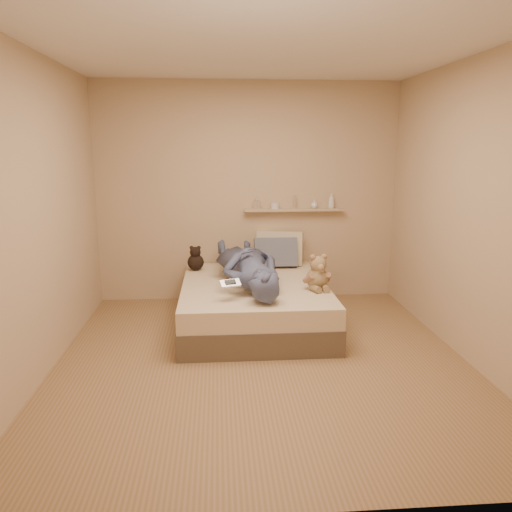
{
  "coord_description": "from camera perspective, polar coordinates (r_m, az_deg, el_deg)",
  "views": [
    {
      "loc": [
        -0.37,
        -4.09,
        1.85
      ],
      "look_at": [
        0.0,
        0.65,
        0.8
      ],
      "focal_mm": 35.0,
      "sensor_mm": 36.0,
      "label": 1
    }
  ],
  "objects": [
    {
      "name": "person",
      "position": [
        5.15,
        -0.99,
        -1.02
      ],
      "size": [
        0.84,
        1.74,
        0.4
      ],
      "primitive_type": "imported",
      "rotation": [
        0.0,
        0.0,
        3.29
      ],
      "color": "#444E6A",
      "rests_on": "bed"
    },
    {
      "name": "game_console",
      "position": [
        4.59,
        -2.96,
        -3.12
      ],
      "size": [
        0.2,
        0.14,
        0.07
      ],
      "color": "silver",
      "rests_on": "bed"
    },
    {
      "name": "shelf_bottles",
      "position": [
        6.05,
        4.82,
        6.05
      ],
      "size": [
        1.0,
        0.12,
        0.18
      ],
      "color": "white",
      "rests_on": "wall_shelf"
    },
    {
      "name": "room",
      "position": [
        4.14,
        0.69,
        4.83
      ],
      "size": [
        3.8,
        3.8,
        3.8
      ],
      "color": "#936C4C",
      "rests_on": "ground"
    },
    {
      "name": "bed",
      "position": [
        5.29,
        -0.23,
        -5.45
      ],
      "size": [
        1.5,
        1.9,
        0.45
      ],
      "color": "brown",
      "rests_on": "floor"
    },
    {
      "name": "wall_shelf",
      "position": [
        6.05,
        4.35,
        5.29
      ],
      "size": [
        1.2,
        0.12,
        0.03
      ],
      "primitive_type": "cube",
      "color": "tan",
      "rests_on": "wall_back"
    },
    {
      "name": "teddy_bear",
      "position": [
        4.99,
        7.07,
        -2.15
      ],
      "size": [
        0.3,
        0.29,
        0.37
      ],
      "color": "#947951",
      "rests_on": "bed"
    },
    {
      "name": "pillow_cream",
      "position": [
        6.02,
        2.74,
        0.93
      ],
      "size": [
        0.58,
        0.33,
        0.41
      ],
      "primitive_type": "cube",
      "rotation": [
        -0.1,
        0.0,
        -0.26
      ],
      "color": "#C3B39A",
      "rests_on": "bed"
    },
    {
      "name": "pillow_grey",
      "position": [
        5.88,
        2.26,
        0.37
      ],
      "size": [
        0.5,
        0.25,
        0.37
      ],
      "primitive_type": "cube",
      "rotation": [
        -0.35,
        0.0,
        -0.0
      ],
      "color": "slate",
      "rests_on": "bed"
    },
    {
      "name": "dark_plush",
      "position": [
        5.77,
        -6.92,
        -0.41
      ],
      "size": [
        0.19,
        0.19,
        0.29
      ],
      "color": "black",
      "rests_on": "bed"
    }
  ]
}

